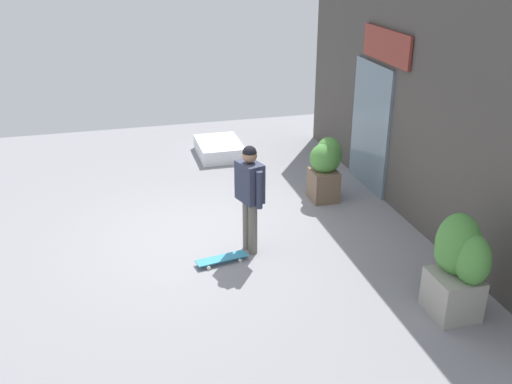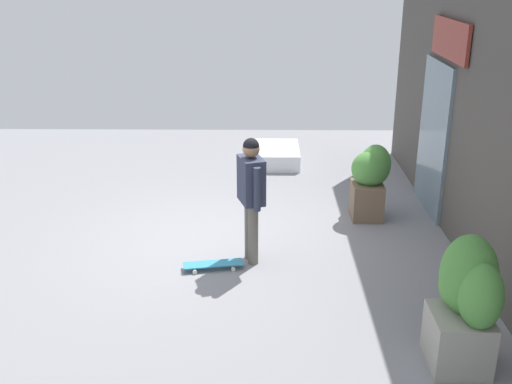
{
  "view_description": "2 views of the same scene",
  "coord_description": "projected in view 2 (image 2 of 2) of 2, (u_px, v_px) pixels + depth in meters",
  "views": [
    {
      "loc": [
        7.85,
        -1.38,
        4.26
      ],
      "look_at": [
        0.72,
        0.5,
        0.99
      ],
      "focal_mm": 40.33,
      "sensor_mm": 36.0,
      "label": 1
    },
    {
      "loc": [
        7.7,
        0.6,
        3.62
      ],
      "look_at": [
        0.72,
        0.5,
        0.99
      ],
      "focal_mm": 42.77,
      "sensor_mm": 36.0,
      "label": 2
    }
  ],
  "objects": [
    {
      "name": "building_facade",
      "position": [
        476.0,
        100.0,
        7.78
      ],
      "size": [
        8.38,
        0.31,
        3.99
      ],
      "color": "#4C4742",
      "rests_on": "ground_plane"
    },
    {
      "name": "skateboarder",
      "position": [
        251.0,
        188.0,
        7.56
      ],
      "size": [
        0.57,
        0.37,
        1.65
      ],
      "rotation": [
        0.0,
        0.0,
        -1.26
      ],
      "color": "#666056",
      "rests_on": "ground_plane"
    },
    {
      "name": "planter_box_right",
      "position": [
        468.0,
        297.0,
        5.69
      ],
      "size": [
        0.79,
        0.66,
        1.29
      ],
      "color": "gray",
      "rests_on": "ground_plane"
    },
    {
      "name": "skateboard",
      "position": [
        213.0,
        264.0,
        7.68
      ],
      "size": [
        0.33,
        0.77,
        0.08
      ],
      "rotation": [
        0.0,
        0.0,
        -1.39
      ],
      "color": "teal",
      "rests_on": "ground_plane"
    },
    {
      "name": "ground_plane",
      "position": [
        221.0,
        240.0,
        8.49
      ],
      "size": [
        12.0,
        12.0,
        0.0
      ],
      "primitive_type": "plane",
      "color": "gray"
    },
    {
      "name": "snow_ledge",
      "position": [
        275.0,
        155.0,
        11.75
      ],
      "size": [
        1.26,
        0.9,
        0.3
      ],
      "primitive_type": "cube",
      "color": "white",
      "rests_on": "ground_plane"
    },
    {
      "name": "planter_box_left",
      "position": [
        371.0,
        177.0,
        9.06
      ],
      "size": [
        0.59,
        0.6,
        1.12
      ],
      "color": "brown",
      "rests_on": "ground_plane"
    }
  ]
}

